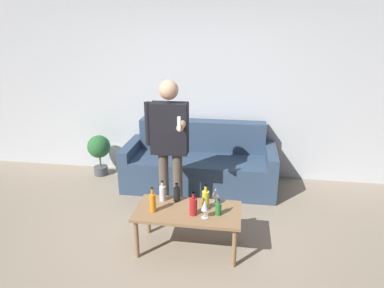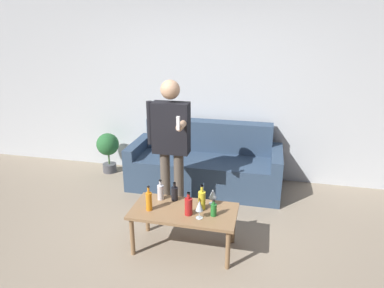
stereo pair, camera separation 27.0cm
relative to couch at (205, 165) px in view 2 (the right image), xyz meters
name	(u,v)px [view 2 (the right image)]	position (x,y,z in m)	size (l,w,h in m)	color
ground_plane	(162,268)	(-0.05, -1.82, -0.31)	(16.00, 16.00, 0.00)	gray
wall_back	(208,85)	(-0.05, 0.44, 1.04)	(8.00, 0.06, 2.70)	silver
couch	(205,165)	(0.00, 0.00, 0.00)	(2.06, 0.82, 0.88)	#334760
coffee_table	(184,214)	(0.07, -1.47, 0.07)	(1.04, 0.52, 0.44)	#8E6B47
bottle_orange	(189,206)	(0.13, -1.54, 0.22)	(0.08, 0.08, 0.23)	#B21E1E
bottle_green	(149,201)	(-0.26, -1.55, 0.23)	(0.06, 0.06, 0.26)	orange
bottle_dark	(161,192)	(-0.22, -1.31, 0.21)	(0.07, 0.07, 0.22)	silver
bottle_yellow	(175,193)	(-0.08, -1.30, 0.20)	(0.07, 0.07, 0.20)	black
bottle_red	(214,209)	(0.37, -1.51, 0.19)	(0.06, 0.06, 0.17)	#23752D
bottle_clear	(202,200)	(0.23, -1.41, 0.23)	(0.07, 0.07, 0.26)	yellow
wine_glass_near	(213,194)	(0.32, -1.29, 0.24)	(0.08, 0.08, 0.16)	silver
wine_glass_far	(199,206)	(0.25, -1.58, 0.25)	(0.07, 0.07, 0.19)	silver
person_standing_front	(171,138)	(-0.25, -0.82, 0.63)	(0.49, 0.42, 1.60)	brown
potted_plant	(108,147)	(-1.53, 0.13, 0.09)	(0.34, 0.34, 0.62)	#4C4C51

